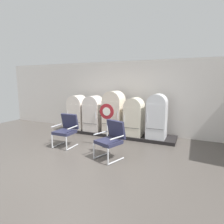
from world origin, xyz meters
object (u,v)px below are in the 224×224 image
object	(u,v)px
refrigerator_1	(93,112)
sign_stand	(107,126)
refrigerator_2	(114,111)
armchair_left	(67,129)
refrigerator_4	(157,115)
refrigerator_0	(77,111)
armchair_right	(111,138)
refrigerator_3	(134,116)

from	to	relation	value
refrigerator_1	sign_stand	bearing A→B (deg)	-45.74
refrigerator_2	armchair_left	size ratio (longest dim) A/B	1.56
refrigerator_4	sign_stand	world-z (taller)	refrigerator_4
refrigerator_0	armchair_right	bearing A→B (deg)	-38.94
sign_stand	refrigerator_0	bearing A→B (deg)	148.11
refrigerator_1	refrigerator_4	world-z (taller)	refrigerator_4
refrigerator_2	refrigerator_4	size ratio (longest dim) A/B	1.04
refrigerator_3	refrigerator_4	distance (m)	0.82
refrigerator_3	sign_stand	world-z (taller)	refrigerator_3
refrigerator_0	refrigerator_4	distance (m)	3.26
armchair_left	armchair_right	bearing A→B (deg)	-10.22
refrigerator_2	refrigerator_4	bearing A→B (deg)	-0.86
armchair_right	refrigerator_2	bearing A→B (deg)	111.76
refrigerator_1	refrigerator_4	bearing A→B (deg)	0.09
refrigerator_1	sign_stand	xyz separation A→B (m)	(1.18, -1.21, -0.16)
refrigerator_0	armchair_left	size ratio (longest dim) A/B	1.35
refrigerator_2	refrigerator_0	bearing A→B (deg)	-178.86
refrigerator_3	refrigerator_4	bearing A→B (deg)	0.60
refrigerator_1	armchair_right	world-z (taller)	refrigerator_1
refrigerator_0	sign_stand	world-z (taller)	refrigerator_0
refrigerator_1	armchair_left	bearing A→B (deg)	-91.61
armchair_left	sign_stand	xyz separation A→B (m)	(1.22, 0.45, 0.12)
armchair_left	sign_stand	size ratio (longest dim) A/B	0.74
sign_stand	refrigerator_2	bearing A→B (deg)	103.70
refrigerator_0	refrigerator_2	bearing A→B (deg)	1.14
armchair_left	armchair_right	size ratio (longest dim) A/B	1.00
refrigerator_1	armchair_right	xyz separation A→B (m)	(1.67, -1.97, -0.28)
refrigerator_1	armchair_left	size ratio (longest dim) A/B	1.36
refrigerator_3	armchair_right	size ratio (longest dim) A/B	1.34
refrigerator_4	armchair_right	bearing A→B (deg)	-112.84
refrigerator_4	armchair_right	xyz separation A→B (m)	(-0.83, -1.97, -0.36)
refrigerator_0	refrigerator_2	world-z (taller)	refrigerator_2
refrigerator_2	sign_stand	distance (m)	1.30
refrigerator_0	refrigerator_2	size ratio (longest dim) A/B	0.87
refrigerator_2	armchair_right	distance (m)	2.18
refrigerator_0	refrigerator_2	distance (m)	1.64
sign_stand	refrigerator_3	bearing A→B (deg)	67.11
refrigerator_0	refrigerator_4	bearing A→B (deg)	0.14
refrigerator_3	sign_stand	xyz separation A→B (m)	(-0.51, -1.20, -0.15)
refrigerator_1	refrigerator_3	bearing A→B (deg)	-0.16
refrigerator_1	armchair_left	distance (m)	1.68
refrigerator_3	armchair_left	world-z (taller)	refrigerator_3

